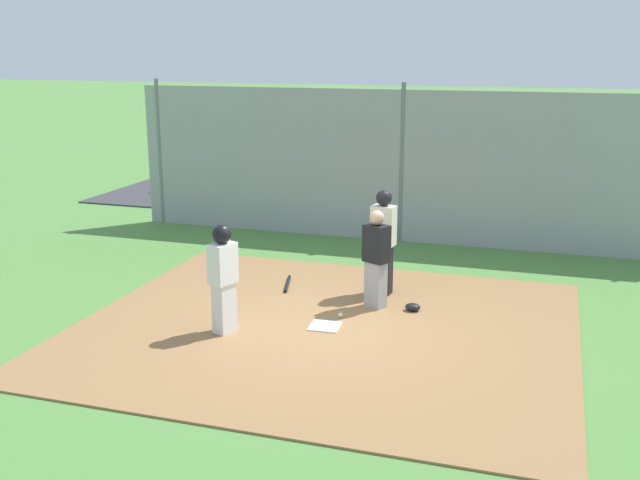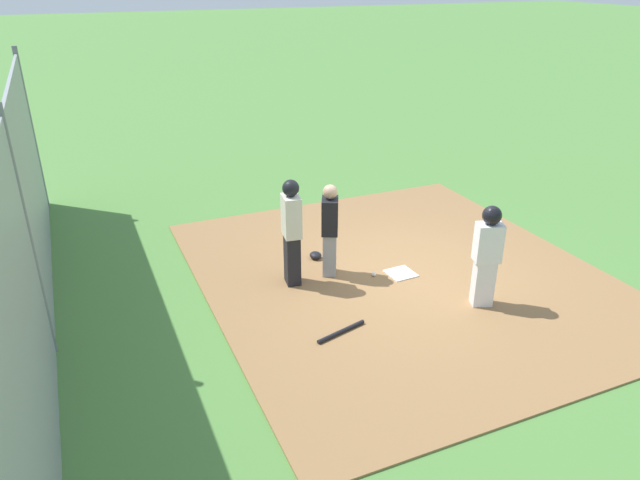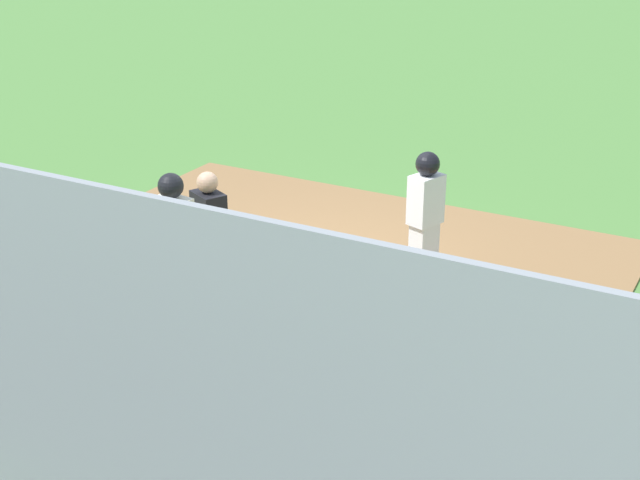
% 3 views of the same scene
% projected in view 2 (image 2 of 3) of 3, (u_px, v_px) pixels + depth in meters
% --- Properties ---
extents(ground_plane, '(140.00, 140.00, 0.00)m').
position_uv_depth(ground_plane, '(401.00, 275.00, 9.91)').
color(ground_plane, '#51843D').
extents(dirt_infield, '(7.20, 6.40, 0.03)m').
position_uv_depth(dirt_infield, '(401.00, 275.00, 9.91)').
color(dirt_infield, olive).
rests_on(dirt_infield, ground_plane).
extents(home_plate, '(0.46, 0.46, 0.02)m').
position_uv_depth(home_plate, '(401.00, 273.00, 9.90)').
color(home_plate, white).
rests_on(home_plate, dirt_infield).
extents(catcher, '(0.46, 0.40, 1.57)m').
position_uv_depth(catcher, '(330.00, 229.00, 9.58)').
color(catcher, '#9E9EA3').
rests_on(catcher, dirt_infield).
extents(umpire, '(0.41, 0.31, 1.76)m').
position_uv_depth(umpire, '(292.00, 230.00, 9.25)').
color(umpire, black).
rests_on(umpire, dirt_infield).
extents(runner, '(0.37, 0.44, 1.61)m').
position_uv_depth(runner, '(487.00, 250.00, 8.64)').
color(runner, silver).
rests_on(runner, dirt_infield).
extents(baseball_bat, '(0.28, 0.82, 0.06)m').
position_uv_depth(baseball_bat, '(341.00, 332.00, 8.28)').
color(baseball_bat, black).
rests_on(baseball_bat, dirt_infield).
extents(catcher_mask, '(0.24, 0.20, 0.12)m').
position_uv_depth(catcher_mask, '(316.00, 255.00, 10.40)').
color(catcher_mask, black).
rests_on(catcher_mask, dirt_infield).
extents(baseball, '(0.07, 0.07, 0.07)m').
position_uv_depth(baseball, '(374.00, 274.00, 9.81)').
color(baseball, white).
rests_on(baseball, dirt_infield).
extents(backstop_fence, '(12.00, 0.10, 3.35)m').
position_uv_depth(backstop_fence, '(29.00, 244.00, 7.28)').
color(backstop_fence, '#93999E').
rests_on(backstop_fence, ground_plane).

